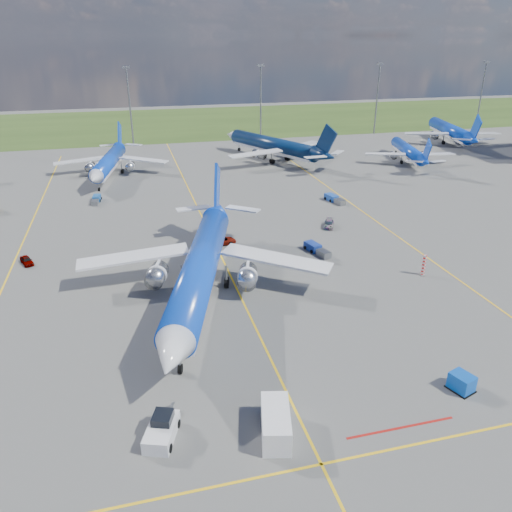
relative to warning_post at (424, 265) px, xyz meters
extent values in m
plane|color=#51514F|center=(-26.00, -8.00, -1.50)|extent=(400.00, 400.00, 0.00)
cube|color=#2D4719|center=(-26.00, 142.00, -1.50)|extent=(400.00, 80.00, 0.01)
cube|color=yellow|center=(-26.00, 22.00, -1.49)|extent=(0.25, 160.00, 0.02)
cube|color=yellow|center=(-26.00, -28.00, -1.49)|extent=(60.00, 0.25, 0.02)
cube|color=yellow|center=(-56.00, 32.00, -1.49)|extent=(0.25, 120.00, 0.02)
cube|color=yellow|center=(4.00, 32.00, -1.49)|extent=(0.25, 120.00, 0.02)
cube|color=#A5140F|center=(-18.00, -26.00, -1.49)|extent=(10.00, 0.25, 0.02)
cylinder|color=slate|center=(-36.00, 102.00, 9.50)|extent=(0.50, 0.50, 22.00)
cube|color=slate|center=(-36.00, 102.00, 20.80)|extent=(2.20, 0.50, 0.80)
cylinder|color=slate|center=(4.00, 102.00, 9.50)|extent=(0.50, 0.50, 22.00)
cube|color=slate|center=(4.00, 102.00, 20.80)|extent=(2.20, 0.50, 0.80)
cylinder|color=slate|center=(44.00, 102.00, 9.50)|extent=(0.50, 0.50, 22.00)
cube|color=slate|center=(44.00, 102.00, 20.80)|extent=(2.20, 0.50, 0.80)
cylinder|color=slate|center=(84.00, 102.00, 9.50)|extent=(0.50, 0.50, 22.00)
cube|color=slate|center=(84.00, 102.00, 20.80)|extent=(2.20, 0.50, 0.80)
cylinder|color=red|center=(0.00, 0.00, 0.00)|extent=(0.50, 0.50, 3.00)
cube|color=silver|center=(-37.79, -22.07, -0.86)|extent=(3.47, 4.65, 1.28)
cube|color=black|center=(-37.59, -21.51, 0.03)|extent=(2.10, 2.21, 0.89)
cube|color=slate|center=(-36.91, -19.66, -0.96)|extent=(1.05, 2.31, 0.20)
cube|color=#0C49B1|center=(-10.00, -22.87, -0.67)|extent=(2.26, 2.52, 1.67)
cube|color=white|center=(-28.54, -24.00, -0.34)|extent=(3.51, 5.69, 2.33)
imported|color=#999999|center=(-53.99, 17.76, -0.94)|extent=(2.53, 3.57, 1.13)
imported|color=#999999|center=(-25.02, 17.94, -0.86)|extent=(4.72, 2.33, 1.29)
imported|color=#999999|center=(-5.44, 21.03, -0.92)|extent=(3.22, 4.29, 1.16)
cube|color=navy|center=(-11.78, 12.05, -0.90)|extent=(2.21, 3.14, 1.20)
cube|color=slate|center=(-11.05, 9.30, -1.01)|extent=(1.83, 2.45, 0.98)
cube|color=#195098|center=(-45.05, 46.96, -0.95)|extent=(1.67, 2.74, 1.10)
cube|color=slate|center=(-45.32, 44.37, -1.05)|extent=(1.41, 2.12, 0.90)
cube|color=#1C48AA|center=(0.88, 35.25, -0.88)|extent=(2.18, 3.19, 1.23)
cube|color=slate|center=(1.53, 32.40, -1.00)|extent=(1.81, 2.49, 1.01)
camera|label=1|loc=(-38.20, -54.73, 29.10)|focal=35.00mm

